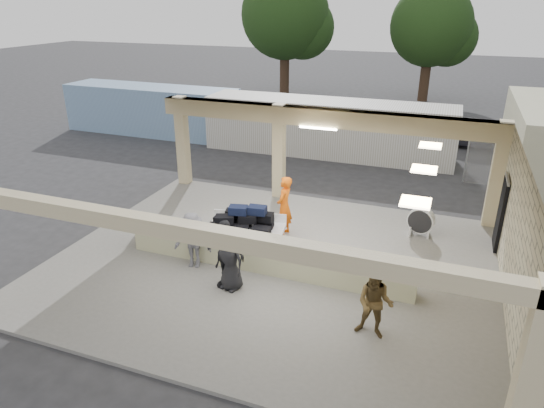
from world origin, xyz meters
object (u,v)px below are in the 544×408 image
at_px(car_dark, 476,135).
at_px(container_white, 327,128).
at_px(luggage_cart, 244,226).
at_px(passenger_b, 225,254).
at_px(drum_fan, 421,221).
at_px(container_blue, 152,110).
at_px(passenger_a, 375,303).
at_px(baggage_counter, 265,254).
at_px(passenger_d, 230,260).
at_px(baggage_handler, 284,206).
at_px(passenger_c, 193,240).

relative_size(car_dark, container_white, 0.34).
relative_size(luggage_cart, passenger_b, 1.33).
xyz_separation_m(drum_fan, container_blue, (-15.07, 8.13, 0.68)).
height_order(luggage_cart, car_dark, luggage_cart).
xyz_separation_m(drum_fan, car_dark, (1.71, 11.29, 0.07)).
relative_size(passenger_a, container_white, 0.14).
bearing_deg(passenger_a, baggage_counter, 155.00).
bearing_deg(luggage_cart, passenger_b, -89.01).
bearing_deg(drum_fan, passenger_d, -120.27).
bearing_deg(drum_fan, passenger_a, -84.35).
relative_size(baggage_counter, passenger_b, 4.40).
height_order(baggage_counter, passenger_d, passenger_d).
xyz_separation_m(container_white, container_blue, (-10.06, 0.42, -0.00)).
xyz_separation_m(passenger_b, container_blue, (-10.67, 12.89, 0.24)).
relative_size(car_dark, container_blue, 0.41).
relative_size(baggage_counter, car_dark, 2.06).
relative_size(baggage_counter, drum_fan, 8.93).
xyz_separation_m(baggage_counter, drum_fan, (3.76, 3.68, 0.00)).
distance_m(passenger_a, container_blue, 19.89).
relative_size(luggage_cart, car_dark, 0.62).
xyz_separation_m(drum_fan, baggage_handler, (-3.99, -1.45, 0.47)).
bearing_deg(passenger_c, container_blue, 116.48).
height_order(baggage_handler, car_dark, baggage_handler).
height_order(baggage_counter, container_white, container_white).
relative_size(luggage_cart, passenger_c, 1.54).
distance_m(passenger_a, passenger_c, 5.29).
relative_size(passenger_d, car_dark, 0.41).
xyz_separation_m(baggage_handler, container_blue, (-11.08, 9.58, 0.21)).
height_order(baggage_counter, baggage_handler, baggage_handler).
xyz_separation_m(baggage_handler, container_white, (-1.02, 9.16, 0.22)).
xyz_separation_m(luggage_cart, container_white, (-0.19, 10.38, 0.46)).
relative_size(passenger_d, container_blue, 0.17).
height_order(passenger_a, container_white, container_white).
height_order(baggage_counter, passenger_c, passenger_c).
relative_size(passenger_b, car_dark, 0.47).
distance_m(baggage_handler, container_white, 9.22).
distance_m(baggage_counter, baggage_handler, 2.29).
distance_m(luggage_cart, car_dark, 15.42).
bearing_deg(baggage_counter, container_blue, 133.77).
bearing_deg(container_blue, passenger_a, -42.45).
bearing_deg(car_dark, passenger_b, 168.44).
xyz_separation_m(passenger_a, passenger_b, (-3.87, 0.68, 0.10)).
xyz_separation_m(passenger_c, passenger_d, (1.41, -0.62, 0.02)).
bearing_deg(car_dark, drum_fan, -179.32).
height_order(car_dark, container_blue, container_blue).
xyz_separation_m(passenger_a, passenger_d, (-3.72, 0.64, -0.01)).
relative_size(baggage_counter, passenger_a, 4.95).
bearing_deg(car_dark, passenger_c, 163.79).
bearing_deg(baggage_handler, passenger_b, -4.34).
height_order(baggage_handler, passenger_a, baggage_handler).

